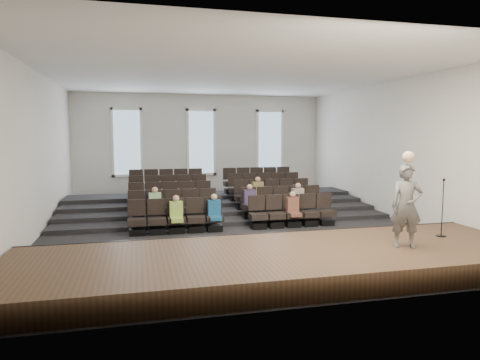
# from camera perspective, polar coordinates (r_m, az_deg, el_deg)

# --- Properties ---
(ground) EXTENTS (14.00, 14.00, 0.00)m
(ground) POSITION_cam_1_polar(r_m,az_deg,el_deg) (14.47, -1.01, -6.14)
(ground) COLOR black
(ground) RESTS_ON ground
(ceiling) EXTENTS (12.00, 14.00, 0.02)m
(ceiling) POSITION_cam_1_polar(r_m,az_deg,el_deg) (14.29, -1.05, 13.91)
(ceiling) COLOR white
(ceiling) RESTS_ON ground
(wall_back) EXTENTS (12.00, 0.04, 5.00)m
(wall_back) POSITION_cam_1_polar(r_m,az_deg,el_deg) (21.06, -5.22, 4.50)
(wall_back) COLOR silver
(wall_back) RESTS_ON ground
(wall_front) EXTENTS (12.00, 0.04, 5.00)m
(wall_front) POSITION_cam_1_polar(r_m,az_deg,el_deg) (7.48, 10.81, 1.73)
(wall_front) COLOR silver
(wall_front) RESTS_ON ground
(wall_left) EXTENTS (0.04, 14.00, 5.00)m
(wall_left) POSITION_cam_1_polar(r_m,az_deg,el_deg) (14.13, -25.65, 3.21)
(wall_left) COLOR silver
(wall_left) RESTS_ON ground
(wall_right) EXTENTS (0.04, 14.00, 5.00)m
(wall_right) POSITION_cam_1_polar(r_m,az_deg,el_deg) (16.55, 19.80, 3.77)
(wall_right) COLOR silver
(wall_right) RESTS_ON ground
(stage) EXTENTS (11.80, 3.60, 0.50)m
(stage) POSITION_cam_1_polar(r_m,az_deg,el_deg) (9.65, 5.74, -10.85)
(stage) COLOR #482F1E
(stage) RESTS_ON ground
(stage_lip) EXTENTS (11.80, 0.06, 0.52)m
(stage_lip) POSITION_cam_1_polar(r_m,az_deg,el_deg) (11.28, 2.73, -8.35)
(stage_lip) COLOR black
(stage_lip) RESTS_ON ground
(risers) EXTENTS (11.80, 4.80, 0.60)m
(risers) POSITION_cam_1_polar(r_m,az_deg,el_deg) (17.49, -3.29, -3.38)
(risers) COLOR black
(risers) RESTS_ON ground
(seating_rows) EXTENTS (6.80, 4.70, 1.67)m
(seating_rows) POSITION_cam_1_polar(r_m,az_deg,el_deg) (15.83, -2.24, -2.58)
(seating_rows) COLOR black
(seating_rows) RESTS_ON ground
(windows) EXTENTS (8.44, 0.10, 3.24)m
(windows) POSITION_cam_1_polar(r_m,az_deg,el_deg) (20.99, -5.20, 5.04)
(windows) COLOR white
(windows) RESTS_ON wall_back
(audience) EXTENTS (5.45, 2.64, 1.10)m
(audience) POSITION_cam_1_polar(r_m,az_deg,el_deg) (14.52, -0.42, -2.94)
(audience) COLOR #9ABF4C
(audience) RESTS_ON seating_rows
(speaker) EXTENTS (0.81, 0.67, 1.89)m
(speaker) POSITION_cam_1_polar(r_m,az_deg,el_deg) (10.40, 21.31, -3.25)
(speaker) COLOR #53514F
(speaker) RESTS_ON stage
(mic_stand) EXTENTS (0.25, 0.25, 1.47)m
(mic_stand) POSITION_cam_1_polar(r_m,az_deg,el_deg) (11.94, 25.33, -4.75)
(mic_stand) COLOR black
(mic_stand) RESTS_ON stage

